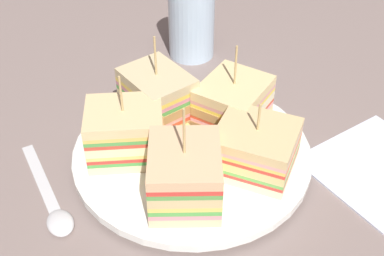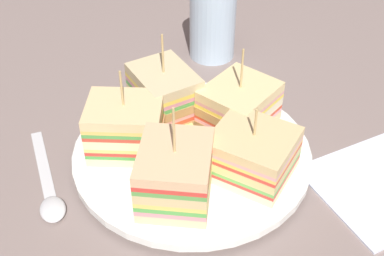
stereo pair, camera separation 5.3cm
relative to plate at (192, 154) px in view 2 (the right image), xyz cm
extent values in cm
cube|color=gray|center=(0.00, 0.00, -1.94)|extent=(107.96, 95.67, 1.80)
cylinder|color=white|center=(0.00, 0.00, -0.65)|extent=(16.18, 16.18, 0.77)
cylinder|color=white|center=(0.00, 0.00, 0.21)|extent=(26.10, 26.10, 0.94)
cube|color=beige|center=(-2.31, -6.67, 1.21)|extent=(8.29, 9.14, 1.07)
cube|color=#9E7242|center=(-1.48, -2.90, 1.21)|extent=(6.54, 1.73, 1.07)
cube|color=pink|center=(-2.31, -6.67, 2.02)|extent=(8.29, 9.14, 0.54)
cube|color=#52AB49|center=(-2.31, -6.67, 2.56)|extent=(8.29, 9.14, 0.54)
cube|color=#EACD5D|center=(-2.31, -6.67, 3.10)|extent=(8.29, 9.14, 0.54)
cube|color=#D8BE82|center=(-2.31, -6.67, 3.90)|extent=(8.29, 9.14, 1.07)
cube|color=#B2844C|center=(-1.48, -2.90, 3.90)|extent=(6.54, 1.73, 1.07)
cube|color=#5AA049|center=(-2.31, -6.67, 4.71)|extent=(8.29, 9.14, 0.54)
cube|color=red|center=(-2.31, -6.67, 5.25)|extent=(8.29, 9.14, 0.54)
cube|color=#E0B384|center=(-2.31, -6.67, 6.05)|extent=(8.29, 9.14, 1.07)
cylinder|color=tan|center=(-2.31, -6.67, 9.09)|extent=(0.24, 0.24, 5.00)
cube|color=beige|center=(5.70, -4.16, 1.18)|extent=(10.62, 10.48, 1.00)
cube|color=#9E7242|center=(2.57, -1.90, 1.18)|extent=(4.41, 5.94, 1.00)
cube|color=red|center=(5.70, -4.16, 1.88)|extent=(10.62, 10.48, 0.41)
cube|color=#65B14F|center=(5.70, -4.16, 2.29)|extent=(10.62, 10.48, 0.41)
cube|color=#D4C57E|center=(5.70, -4.16, 3.00)|extent=(10.62, 10.48, 1.00)
cube|color=#B2844C|center=(2.57, -1.90, 3.00)|extent=(4.41, 5.94, 1.00)
cube|color=red|center=(5.70, -4.16, 3.71)|extent=(10.62, 10.48, 0.41)
cube|color=#F4C756|center=(5.70, -4.16, 4.12)|extent=(10.62, 10.48, 0.41)
cube|color=pink|center=(5.70, -4.16, 4.53)|extent=(10.62, 10.48, 0.41)
cube|color=#DBBA7F|center=(5.70, -4.16, 5.23)|extent=(10.62, 10.48, 1.00)
cylinder|color=tan|center=(5.70, -4.16, 7.31)|extent=(0.24, 0.24, 3.16)
cube|color=#E2BE86|center=(5.82, 3.98, 1.23)|extent=(10.32, 10.32, 1.11)
cube|color=#9E7242|center=(3.09, 1.27, 1.23)|extent=(4.87, 4.90, 1.11)
cube|color=pink|center=(5.82, 3.98, 2.01)|extent=(10.32, 10.32, 0.44)
cube|color=#D2442A|center=(5.82, 3.98, 2.45)|extent=(10.32, 10.32, 0.44)
cube|color=beige|center=(5.82, 3.98, 3.22)|extent=(10.32, 10.32, 1.11)
cube|color=#B2844C|center=(3.09, 1.27, 3.22)|extent=(4.87, 4.90, 1.11)
cube|color=#FADA4A|center=(5.82, 3.98, 4.00)|extent=(10.32, 10.32, 0.44)
cube|color=pink|center=(5.82, 3.98, 4.44)|extent=(10.32, 10.32, 0.44)
cube|color=beige|center=(5.82, 3.98, 5.21)|extent=(10.32, 10.32, 1.11)
cylinder|color=tan|center=(5.82, 3.98, 8.17)|extent=(0.24, 0.24, 4.81)
cube|color=beige|center=(-2.51, 6.59, 1.23)|extent=(8.80, 9.68, 1.11)
cube|color=#B2844C|center=(-0.93, 3.08, 1.23)|extent=(5.59, 2.74, 1.11)
cube|color=red|center=(-2.51, 6.59, 2.05)|extent=(8.80, 9.68, 0.52)
cube|color=#DA8F8B|center=(-2.51, 6.59, 2.57)|extent=(8.80, 9.68, 0.52)
cube|color=beige|center=(-2.51, 6.59, 3.38)|extent=(8.80, 9.68, 1.11)
cube|color=#B2844C|center=(-0.93, 3.08, 3.38)|extent=(5.59, 2.74, 1.11)
cube|color=#53A84A|center=(-2.51, 6.59, 4.20)|extent=(8.80, 9.68, 0.52)
cube|color=pink|center=(-2.51, 6.59, 4.72)|extent=(8.80, 9.68, 0.52)
cube|color=#F5D44F|center=(-2.51, 6.59, 5.24)|extent=(8.80, 9.68, 0.52)
cube|color=beige|center=(-2.51, 6.59, 6.05)|extent=(8.80, 9.68, 1.11)
cylinder|color=tan|center=(-2.51, 6.59, 8.98)|extent=(0.24, 0.24, 4.74)
cube|color=beige|center=(-6.99, 0.96, 1.20)|extent=(8.73, 7.47, 1.05)
cube|color=#B2844C|center=(-3.18, 0.38, 1.20)|extent=(1.24, 6.21, 1.05)
cube|color=green|center=(-6.99, 0.96, 1.96)|extent=(8.73, 7.47, 0.46)
cube|color=red|center=(-6.99, 0.96, 2.41)|extent=(8.73, 7.47, 0.46)
cube|color=#EDC662|center=(-6.99, 0.96, 2.87)|extent=(8.73, 7.47, 0.46)
cube|color=beige|center=(-6.99, 0.96, 3.63)|extent=(8.73, 7.47, 1.05)
cube|color=#B2844C|center=(-3.18, 0.38, 3.63)|extent=(1.24, 6.21, 1.05)
cube|color=#C9412D|center=(-6.99, 0.96, 4.38)|extent=(8.73, 7.47, 0.46)
cube|color=#4C9B47|center=(-6.99, 0.96, 4.84)|extent=(8.73, 7.47, 0.46)
cube|color=#F2BE59|center=(-6.99, 0.96, 5.29)|extent=(8.73, 7.47, 0.46)
cube|color=#E5C389|center=(-6.99, 0.96, 6.05)|extent=(8.73, 7.47, 1.05)
cylinder|color=tan|center=(-6.99, 0.96, 8.63)|extent=(0.24, 0.24, 4.11)
cylinder|color=#E7D17B|center=(-1.93, 2.36, 0.99)|extent=(4.00, 4.01, 0.76)
cylinder|color=#DCCF6C|center=(-1.33, 2.77, 1.49)|extent=(4.75, 4.72, 0.90)
cylinder|color=#ECC067|center=(-1.48, 1.63, 1.66)|extent=(4.81, 4.81, 0.45)
cube|color=silver|center=(-16.48, 0.93, -0.91)|extent=(4.19, 11.66, 0.25)
ellipsoid|color=silver|center=(-14.61, -6.12, -0.54)|extent=(3.38, 4.08, 1.00)
cube|color=white|center=(19.69, -6.02, -0.79)|extent=(17.51, 16.76, 0.50)
cylinder|color=silver|center=(5.26, 22.31, 4.28)|extent=(6.51, 6.51, 10.64)
cylinder|color=#97492A|center=(5.26, 22.31, 1.66)|extent=(5.99, 5.99, 5.40)
camera|label=1|loc=(-9.49, -39.69, 37.46)|focal=46.81mm
camera|label=2|loc=(-4.27, -40.58, 37.46)|focal=46.81mm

